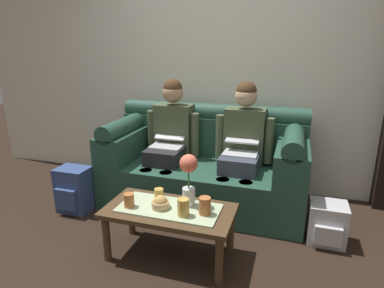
{
  "coord_description": "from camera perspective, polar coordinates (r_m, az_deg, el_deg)",
  "views": [
    {
      "loc": [
        0.81,
        -1.8,
        1.53
      ],
      "look_at": [
        -0.06,
        0.93,
        0.67
      ],
      "focal_mm": 30.53,
      "sensor_mm": 36.0,
      "label": 1
    }
  ],
  "objects": [
    {
      "name": "cup_far_left",
      "position": [
        2.29,
        -1.54,
        -10.97
      ],
      "size": [
        0.08,
        0.08,
        0.12
      ],
      "primitive_type": "cylinder",
      "color": "gold",
      "rests_on": "coffee_table"
    },
    {
      "name": "person_right",
      "position": [
        3.12,
        8.83,
        0.33
      ],
      "size": [
        0.56,
        0.67,
        1.22
      ],
      "color": "#383D4C",
      "rests_on": "ground_plane"
    },
    {
      "name": "coffee_table",
      "position": [
        2.46,
        -3.98,
        -12.28
      ],
      "size": [
        0.95,
        0.48,
        0.4
      ],
      "color": "#47331E",
      "rests_on": "ground_plane"
    },
    {
      "name": "backpack_right",
      "position": [
        2.9,
        22.52,
        -12.71
      ],
      "size": [
        0.29,
        0.29,
        0.33
      ],
      "color": "#B7B7BC",
      "rests_on": "ground_plane"
    },
    {
      "name": "snack_bowl",
      "position": [
        2.41,
        -5.52,
        -10.28
      ],
      "size": [
        0.13,
        0.13,
        0.11
      ],
      "color": "tan",
      "rests_on": "coffee_table"
    },
    {
      "name": "backpack_left",
      "position": [
        3.34,
        -19.91,
        -7.56
      ],
      "size": [
        0.3,
        0.27,
        0.43
      ],
      "color": "#33477A",
      "rests_on": "ground_plane"
    },
    {
      "name": "cup_near_left",
      "position": [
        2.31,
        2.25,
        -10.72
      ],
      "size": [
        0.08,
        0.08,
        0.12
      ],
      "primitive_type": "cylinder",
      "color": "#B26633",
      "rests_on": "coffee_table"
    },
    {
      "name": "person_left",
      "position": [
        3.31,
        -3.82,
        1.42
      ],
      "size": [
        0.56,
        0.67,
        1.22
      ],
      "color": "#232326",
      "rests_on": "ground_plane"
    },
    {
      "name": "cup_far_center",
      "position": [
        2.53,
        -5.81,
        -8.71
      ],
      "size": [
        0.07,
        0.07,
        0.09
      ],
      "primitive_type": "cylinder",
      "color": "gold",
      "rests_on": "coffee_table"
    },
    {
      "name": "couch",
      "position": [
        3.29,
        2.28,
        -3.83
      ],
      "size": [
        1.93,
        0.88,
        0.96
      ],
      "color": "#234738",
      "rests_on": "ground_plane"
    },
    {
      "name": "back_wall_patterned",
      "position": [
        3.6,
        4.83,
        15.39
      ],
      "size": [
        6.0,
        0.12,
        2.9
      ],
      "primitive_type": "cube",
      "color": "silver",
      "rests_on": "ground_plane"
    },
    {
      "name": "flower_vase",
      "position": [
        2.36,
        -0.59,
        -5.44
      ],
      "size": [
        0.13,
        0.13,
        0.39
      ],
      "color": "silver",
      "rests_on": "coffee_table"
    },
    {
      "name": "cup_near_right",
      "position": [
        2.45,
        -10.94,
        -9.62
      ],
      "size": [
        0.08,
        0.08,
        0.1
      ],
      "primitive_type": "cylinder",
      "color": "#B26633",
      "rests_on": "coffee_table"
    },
    {
      "name": "ground_plane",
      "position": [
        2.5,
        -5.54,
        -21.11
      ],
      "size": [
        14.0,
        14.0,
        0.0
      ],
      "primitive_type": "plane",
      "color": "black"
    }
  ]
}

